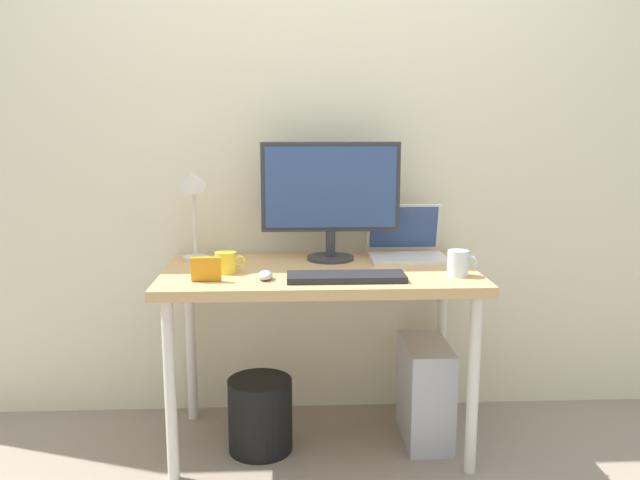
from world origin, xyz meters
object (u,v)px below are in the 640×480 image
glass_cup (458,263)px  coffee_mug (226,262)px  monitor (331,193)px  photo_frame (206,269)px  keyboard (346,277)px  wastebasket (260,415)px  desk_lamp (192,193)px  desk (320,288)px  mouse (265,275)px  laptop (406,245)px  computer_tower (425,391)px

glass_cup → coffee_mug: bearing=173.8°
monitor → photo_frame: (-0.48, -0.37, -0.24)m
keyboard → wastebasket: bearing=158.0°
desk_lamp → keyboard: desk_lamp is taller
desk_lamp → photo_frame: desk_lamp is taller
desk → coffee_mug: coffee_mug is taller
photo_frame → glass_cup: bearing=2.6°
desk_lamp → photo_frame: size_ratio=3.76×
glass_cup → desk: bearing=165.5°
desk_lamp → keyboard: (0.61, -0.37, -0.28)m
keyboard → glass_cup: 0.44m
desk_lamp → keyboard: 0.76m
mouse → photo_frame: 0.22m
desk_lamp → wastebasket: desk_lamp is taller
laptop → coffee_mug: (-0.75, -0.24, -0.02)m
desk → monitor: size_ratio=2.13×
glass_cup → photo_frame: 0.95m
mouse → coffee_mug: size_ratio=0.76×
coffee_mug → photo_frame: 0.15m
monitor → coffee_mug: 0.54m
monitor → mouse: bearing=-127.5°
laptop → keyboard: 0.49m
desk_lamp → coffee_mug: size_ratio=3.47×
keyboard → photo_frame: size_ratio=4.00×
desk → desk_lamp: size_ratio=3.01×
coffee_mug → computer_tower: size_ratio=0.28×
monitor → wastebasket: (-0.30, -0.23, -0.88)m
glass_cup → photo_frame: glass_cup is taller
desk → keyboard: keyboard is taller
photo_frame → keyboard: bearing=-0.2°
keyboard → computer_tower: keyboard is taller
laptop → mouse: (-0.59, -0.36, -0.04)m
glass_cup → monitor: bearing=145.3°
computer_tower → coffee_mug: bearing=-176.1°
monitor → laptop: size_ratio=1.82×
mouse → glass_cup: 0.73m
coffee_mug → desk_lamp: bearing=124.2°
computer_tower → monitor: bearing=156.1°
laptop → glass_cup: (0.14, -0.34, -0.01)m
photo_frame → computer_tower: photo_frame is taller
desk → computer_tower: (0.44, 0.02, -0.46)m
desk → wastebasket: bearing=-169.5°
desk_lamp → computer_tower: (0.96, -0.17, -0.82)m
wastebasket → desk_lamp: bearing=139.8°
laptop → wastebasket: 0.94m
mouse → wastebasket: mouse is taller
desk → wastebasket: desk is taller
mouse → keyboard: bearing=-4.3°
laptop → desk_lamp: bearing=-179.0°
desk_lamp → keyboard: bearing=-31.1°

